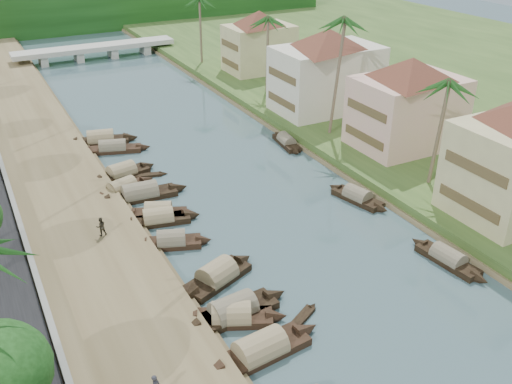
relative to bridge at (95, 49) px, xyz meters
name	(u,v)px	position (x,y,z in m)	size (l,w,h in m)	color
ground	(322,265)	(0.00, -72.00, -1.72)	(220.00, 220.00, 0.00)	#3E585D
left_bank	(62,199)	(-16.00, -52.00, -1.32)	(10.00, 180.00, 0.80)	brown
right_bank	(362,133)	(19.00, -52.00, -1.12)	(16.00, 180.00, 1.20)	#2D491D
retaining_wall	(12,200)	(-20.20, -52.00, -0.37)	(0.40, 180.00, 1.10)	slate
treeline	(62,11)	(0.00, 28.00, 2.28)	(120.00, 14.00, 8.00)	#11340E
bridge	(95,49)	(0.00, 0.00, 0.00)	(28.00, 4.00, 2.40)	#B0AFA5
building_mid	(408,102)	(19.99, -58.00, 4.41)	(14.11, 14.11, 9.70)	#D9A199
building_far	(327,69)	(18.99, -44.00, 4.66)	(15.59, 15.59, 10.20)	beige
building_distant	(259,41)	(19.99, -24.00, 4.16)	(12.62, 12.62, 9.20)	#CEC38A
sampan_2	(260,351)	(-8.94, -78.51, -1.30)	(9.44, 2.81, 2.42)	black
sampan_3	(233,312)	(-8.80, -74.31, -1.30)	(9.09, 2.72, 2.38)	black
sampan_4	(232,317)	(-9.14, -74.72, -1.31)	(7.77, 4.83, 2.22)	black
sampan_5	(217,277)	(-8.12, -70.09, -1.30)	(7.96, 4.77, 2.47)	black
sampan_6	(172,242)	(-9.43, -63.86, -1.31)	(6.92, 3.81, 2.06)	black
sampan_7	(159,219)	(-9.16, -59.84, -1.31)	(7.81, 3.11, 2.06)	black
sampan_8	(159,213)	(-8.81, -58.85, -1.31)	(7.05, 4.39, 2.18)	black
sampan_9	(140,194)	(-9.16, -54.58, -1.30)	(9.73, 2.54, 2.40)	black
sampan_10	(123,189)	(-10.34, -52.67, -1.31)	(7.66, 3.84, 2.10)	black
sampan_11	(122,173)	(-9.40, -49.19, -1.31)	(8.06, 3.40, 2.26)	black
sampan_12	(113,148)	(-8.47, -42.31, -1.31)	(8.68, 4.16, 2.07)	black
sampan_13	(101,140)	(-9.03, -39.12, -1.30)	(8.99, 3.90, 2.39)	black
sampan_14	(448,259)	(8.93, -76.39, -1.32)	(2.19, 7.73, 1.90)	black
sampan_15	(357,197)	(8.90, -64.65, -1.31)	(3.18, 7.39, 1.98)	black
sampan_16	(286,142)	(9.87, -49.75, -1.32)	(2.16, 7.22, 1.80)	black
canoe_1	(300,320)	(-4.99, -76.86, -1.62)	(4.14, 2.71, 0.70)	black
canoe_2	(144,176)	(-7.38, -50.19, -1.62)	(4.94, 1.84, 0.71)	black
palm_1	(445,85)	(16.00, -66.58, 9.12)	(3.20, 3.20, 11.43)	brown
palm_2	(338,23)	(15.00, -51.32, 12.01)	(3.20, 3.20, 14.43)	brown
palm_3	(267,20)	(16.00, -33.83, 9.28)	(3.20, 3.20, 11.60)	brown
palm_7	(199,0)	(14.00, -15.03, 9.31)	(3.20, 3.20, 11.62)	brown
tree_6	(354,62)	(24.00, -42.88, 4.73)	(4.69, 4.69, 7.27)	#3F3224
person_far	(101,226)	(-14.35, -60.80, -0.10)	(0.80, 0.62, 1.64)	#2D291F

